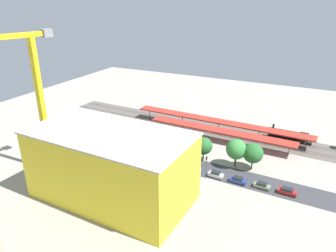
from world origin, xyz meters
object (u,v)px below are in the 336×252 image
street_tree_0 (253,153)px  street_tree_1 (125,130)px  parked_car_1 (262,186)px  parked_car_2 (238,180)px  street_tree_4 (187,143)px  box_truck_0 (184,171)px  platform_canopy_near (219,131)px  traffic_light (206,164)px  box_truck_2 (168,168)px  street_tree_3 (204,146)px  construction_building (111,166)px  locomotive (290,136)px  parked_car_0 (287,192)px  parked_car_4 (194,170)px  parked_car_3 (216,175)px  tower_crane (36,97)px  platform_canopy_far (219,121)px  street_tree_2 (236,149)px  box_truck_1 (111,154)px

street_tree_0 → street_tree_1: (43.97, -0.14, -0.75)m
parked_car_1 → parked_car_2: 6.36m
street_tree_1 → street_tree_4: size_ratio=0.99×
box_truck_0 → platform_canopy_near: bearing=-93.6°
platform_canopy_near → traffic_light: 25.40m
box_truck_2 → street_tree_3: 13.64m
platform_canopy_near → construction_building: construction_building is taller
platform_canopy_near → locomotive: locomotive is taller
parked_car_1 → box_truck_0: (20.87, 3.73, 0.95)m
parked_car_0 → parked_car_4: 25.41m
street_tree_1 → traffic_light: 35.15m
parked_car_3 → box_truck_2: bearing=15.7°
tower_crane → street_tree_4: (-32.41, -26.66, -17.83)m
parked_car_2 → street_tree_4: (18.70, -8.72, 3.76)m
parked_car_1 → street_tree_4: street_tree_4 is taller
platform_canopy_far → tower_crane: size_ratio=1.71×
platform_canopy_near → street_tree_1: bearing=26.1°
parked_car_3 → traffic_light: bearing=33.1°
parked_car_0 → traffic_light: size_ratio=0.72×
construction_building → box_truck_0: size_ratio=4.09×
traffic_light → street_tree_4: bearing=-45.3°
street_tree_1 → parked_car_2: bearing=167.6°
parked_car_0 → construction_building: (39.57, 20.05, 7.81)m
platform_canopy_near → street_tree_2: size_ratio=5.88×
parked_car_2 → box_truck_1: box_truck_1 is taller
platform_canopy_near → platform_canopy_far: size_ratio=0.77×
street_tree_2 → parked_car_0: bearing=152.6°
platform_canopy_far → tower_crane: 63.61m
platform_canopy_near → parked_car_1: platform_canopy_near is taller
street_tree_1 → street_tree_3: (-29.31, 1.20, 0.45)m
parked_car_4 → street_tree_1: bearing=-17.1°
street_tree_0 → street_tree_3: size_ratio=1.07×
street_tree_3 → box_truck_2: bearing=60.7°
platform_canopy_far → parked_car_2: platform_canopy_far is taller
parked_car_1 → traffic_light: (15.13, 1.62, 3.66)m
street_tree_2 → traffic_light: (5.74, 9.74, -1.41)m
platform_canopy_far → box_truck_2: bearing=83.4°
parked_car_2 → box_truck_2: (19.44, 3.43, 0.82)m
parked_car_2 → tower_crane: bearing=19.3°
platform_canopy_near → street_tree_2: (-9.75, 15.34, 1.75)m
street_tree_1 → parked_car_1: bearing=169.5°
parked_car_2 → box_truck_0: box_truck_0 is taller
parked_car_1 → tower_crane: 64.05m
box_truck_0 → street_tree_4: street_tree_4 is taller
box_truck_1 → box_truck_2: (-19.54, -0.32, -0.12)m
construction_building → street_tree_1: (15.38, -29.08, -4.16)m
street_tree_2 → box_truck_0: bearing=45.9°
tower_crane → street_tree_0: bearing=-152.8°
parked_car_4 → box_truck_0: size_ratio=0.44×
box_truck_1 → street_tree_1: street_tree_1 is taller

